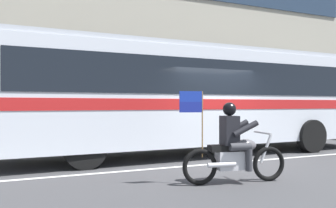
# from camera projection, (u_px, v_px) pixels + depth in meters

# --- Properties ---
(ground_plane) EXTENTS (60.00, 60.00, 0.00)m
(ground_plane) POSITION_uv_depth(u_px,v_px,m) (214.00, 160.00, 9.74)
(ground_plane) COLOR #3D3D3F
(sidewalk_curb) EXTENTS (28.00, 3.80, 0.15)m
(sidewalk_curb) POSITION_uv_depth(u_px,v_px,m) (148.00, 140.00, 14.39)
(sidewalk_curb) COLOR #A39E93
(sidewalk_curb) RESTS_ON ground_plane
(lane_center_stripe) EXTENTS (26.60, 0.14, 0.01)m
(lane_center_stripe) POSITION_uv_depth(u_px,v_px,m) (227.00, 163.00, 9.20)
(lane_center_stripe) COLOR silver
(lane_center_stripe) RESTS_ON ground_plane
(office_building_facade) EXTENTS (28.00, 0.89, 10.69)m
(office_building_facade) POSITION_uv_depth(u_px,v_px,m) (130.00, 22.00, 16.48)
(office_building_facade) COLOR gray
(office_building_facade) RESTS_ON ground_plane
(transit_bus) EXTENTS (12.28, 2.92, 3.22)m
(transit_bus) POSITION_uv_depth(u_px,v_px,m) (201.00, 93.00, 10.94)
(transit_bus) COLOR silver
(transit_bus) RESTS_ON ground_plane
(motorcycle_with_rider) EXTENTS (2.17, 0.70, 1.78)m
(motorcycle_with_rider) POSITION_uv_depth(u_px,v_px,m) (234.00, 149.00, 6.85)
(motorcycle_with_rider) COLOR black
(motorcycle_with_rider) RESTS_ON ground_plane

